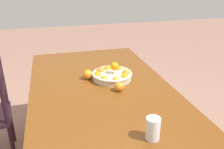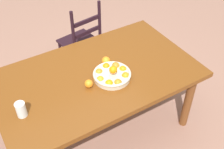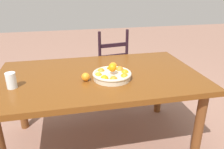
{
  "view_description": "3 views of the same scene",
  "coord_description": "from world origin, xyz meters",
  "px_view_note": "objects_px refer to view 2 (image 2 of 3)",
  "views": [
    {
      "loc": [
        -1.67,
        0.35,
        1.57
      ],
      "look_at": [
        0.09,
        -0.12,
        0.79
      ],
      "focal_mm": 38.41,
      "sensor_mm": 36.0,
      "label": 1
    },
    {
      "loc": [
        -0.88,
        -1.71,
        2.43
      ],
      "look_at": [
        0.09,
        -0.12,
        0.79
      ],
      "focal_mm": 45.67,
      "sensor_mm": 36.0,
      "label": 2
    },
    {
      "loc": [
        -0.28,
        -1.84,
        1.52
      ],
      "look_at": [
        0.09,
        -0.12,
        0.79
      ],
      "focal_mm": 35.57,
      "sensor_mm": 36.0,
      "label": 3
    }
  ],
  "objects_px": {
    "dining_table": "(97,81)",
    "orange_loose_0": "(106,61)",
    "drinking_glass": "(21,110)",
    "orange_loose_1": "(89,84)",
    "chair_near_window": "(82,43)",
    "fruit_bowl": "(112,75)"
  },
  "relations": [
    {
      "from": "orange_loose_1",
      "to": "dining_table",
      "type": "bearing_deg",
      "value": 40.64
    },
    {
      "from": "dining_table",
      "to": "orange_loose_1",
      "type": "height_order",
      "value": "orange_loose_1"
    },
    {
      "from": "chair_near_window",
      "to": "orange_loose_0",
      "type": "bearing_deg",
      "value": 72.26
    },
    {
      "from": "fruit_bowl",
      "to": "drinking_glass",
      "type": "height_order",
      "value": "fruit_bowl"
    },
    {
      "from": "dining_table",
      "to": "fruit_bowl",
      "type": "distance_m",
      "value": 0.2
    },
    {
      "from": "dining_table",
      "to": "drinking_glass",
      "type": "relative_size",
      "value": 14.33
    },
    {
      "from": "fruit_bowl",
      "to": "orange_loose_1",
      "type": "relative_size",
      "value": 4.71
    },
    {
      "from": "dining_table",
      "to": "chair_near_window",
      "type": "xyz_separation_m",
      "value": [
        0.29,
        0.91,
        -0.22
      ]
    },
    {
      "from": "dining_table",
      "to": "fruit_bowl",
      "type": "bearing_deg",
      "value": -52.19
    },
    {
      "from": "orange_loose_0",
      "to": "drinking_glass",
      "type": "bearing_deg",
      "value": -166.84
    },
    {
      "from": "orange_loose_0",
      "to": "orange_loose_1",
      "type": "relative_size",
      "value": 1.11
    },
    {
      "from": "orange_loose_0",
      "to": "drinking_glass",
      "type": "relative_size",
      "value": 0.62
    },
    {
      "from": "orange_loose_0",
      "to": "orange_loose_1",
      "type": "height_order",
      "value": "orange_loose_0"
    },
    {
      "from": "dining_table",
      "to": "orange_loose_0",
      "type": "height_order",
      "value": "orange_loose_0"
    },
    {
      "from": "chair_near_window",
      "to": "orange_loose_1",
      "type": "relative_size",
      "value": 13.84
    },
    {
      "from": "orange_loose_0",
      "to": "orange_loose_1",
      "type": "distance_m",
      "value": 0.34
    },
    {
      "from": "fruit_bowl",
      "to": "orange_loose_0",
      "type": "distance_m",
      "value": 0.2
    },
    {
      "from": "fruit_bowl",
      "to": "dining_table",
      "type": "bearing_deg",
      "value": 127.81
    },
    {
      "from": "fruit_bowl",
      "to": "drinking_glass",
      "type": "bearing_deg",
      "value": -179.5
    },
    {
      "from": "chair_near_window",
      "to": "orange_loose_0",
      "type": "height_order",
      "value": "chair_near_window"
    },
    {
      "from": "dining_table",
      "to": "orange_loose_0",
      "type": "bearing_deg",
      "value": 26.67
    },
    {
      "from": "drinking_glass",
      "to": "dining_table",
      "type": "bearing_deg",
      "value": 10.16
    }
  ]
}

